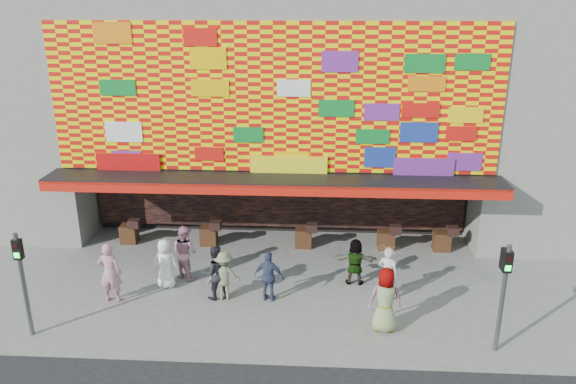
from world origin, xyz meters
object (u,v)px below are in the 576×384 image
at_px(ped_f, 355,262).
at_px(ped_g, 385,300).
at_px(parasol, 388,261).
at_px(ped_e, 269,276).
at_px(signal_left, 22,273).
at_px(ped_a, 165,264).
at_px(ped_b, 110,273).
at_px(ped_h, 388,274).
at_px(ped_i, 185,252).
at_px(ped_c, 215,272).
at_px(signal_right, 504,287).
at_px(ped_d, 224,276).

distance_m(ped_f, ped_g, 2.72).
height_order(ped_g, parasol, parasol).
relative_size(ped_e, ped_f, 1.04).
bearing_deg(signal_left, ped_a, 43.78).
bearing_deg(ped_g, signal_left, 7.88).
relative_size(ped_a, ped_b, 0.85).
bearing_deg(ped_a, ped_h, -178.62).
distance_m(ped_a, ped_g, 6.94).
xyz_separation_m(ped_i, parasol, (6.15, -2.74, 1.21)).
bearing_deg(parasol, ped_c, 163.40).
bearing_deg(parasol, ped_e, 156.60).
xyz_separation_m(ped_b, ped_g, (8.02, -1.11, -0.02)).
bearing_deg(signal_right, ped_h, 135.60).
relative_size(ped_a, ped_e, 1.01).
distance_m(signal_right, ped_b, 11.03).
height_order(signal_left, ped_a, signal_left).
relative_size(signal_right, ped_a, 1.86).
height_order(ped_a, ped_e, ped_a).
distance_m(ped_d, ped_g, 4.89).
height_order(ped_b, ped_f, ped_b).
height_order(ped_d, ped_h, ped_h).
height_order(ped_e, parasol, parasol).
relative_size(ped_g, parasol, 1.05).
relative_size(ped_a, ped_g, 0.86).
xyz_separation_m(signal_left, ped_d, (4.92, 2.21, -1.08)).
bearing_deg(ped_f, ped_d, 20.26).
bearing_deg(ped_i, ped_g, -171.14).
bearing_deg(ped_a, ped_c, 164.54).
distance_m(ped_a, ped_c, 1.78).
bearing_deg(ped_a, signal_left, 48.07).
distance_m(ped_g, ped_i, 6.73).
xyz_separation_m(ped_d, ped_e, (1.37, -0.01, 0.01)).
height_order(signal_left, ped_b, signal_left).
distance_m(ped_e, parasol, 3.83).
height_order(signal_right, ped_e, signal_right).
distance_m(ped_c, ped_e, 1.65).
bearing_deg(ped_g, ped_d, -13.79).
height_order(ped_d, ped_f, ped_d).
distance_m(ped_c, ped_d, 0.29).
xyz_separation_m(ped_e, ped_f, (2.63, 1.21, -0.03)).
bearing_deg(signal_right, ped_d, 163.56).
bearing_deg(signal_left, signal_right, 0.00).
bearing_deg(signal_right, ped_e, 160.18).
height_order(ped_c, ped_g, ped_g).
height_order(ped_c, ped_f, ped_c).
distance_m(signal_right, parasol, 2.92).
height_order(ped_c, ped_e, ped_c).
bearing_deg(parasol, ped_a, 162.59).
distance_m(ped_h, parasol, 2.16).
height_order(ped_e, ped_i, ped_i).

